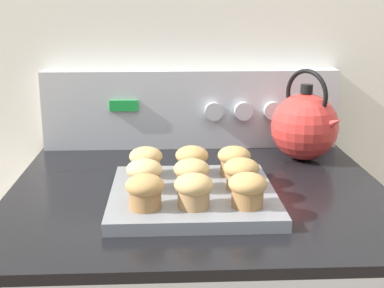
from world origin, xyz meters
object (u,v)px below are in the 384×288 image
muffin_pan (193,196)px  muffin_r2_c0 (146,161)px  muffin_r1_c0 (144,174)px  muffin_r2_c2 (234,160)px  tea_kettle (305,125)px  muffin_r1_c1 (192,174)px  muffin_r1_c2 (241,173)px  muffin_r0_c2 (248,189)px  muffin_r0_c1 (194,190)px  muffin_r2_c1 (192,160)px  muffin_r0_c0 (145,191)px

muffin_pan → muffin_r2_c0: 0.13m
muffin_r1_c0 → muffin_r2_c0: (0.00, 0.08, 0.00)m
muffin_pan → muffin_r2_c2: muffin_r2_c2 is taller
muffin_r2_c2 → tea_kettle: (0.18, 0.17, 0.03)m
muffin_r1_c1 → muffin_r1_c2: (0.09, 0.00, 0.00)m
muffin_r1_c1 → tea_kettle: size_ratio=0.31×
muffin_r0_c2 → muffin_r1_c0: same height
muffin_r0_c1 → muffin_r1_c0: size_ratio=1.00×
muffin_r1_c0 → muffin_r1_c2: 0.18m
muffin_r2_c0 → muffin_r1_c2: bearing=-25.7°
muffin_r2_c0 → tea_kettle: size_ratio=0.31×
muffin_r0_c2 → muffin_r2_c1: (-0.08, 0.17, 0.00)m
muffin_pan → muffin_r0_c0: size_ratio=4.59×
muffin_pan → muffin_r1_c1: size_ratio=4.59×
muffin_r1_c2 → muffin_r2_c2: same height
muffin_r0_c2 → muffin_r2_c0: bearing=135.7°
muffin_r1_c1 → muffin_r0_c1: bearing=-90.5°
muffin_r0_c2 → muffin_r1_c2: size_ratio=1.00×
muffin_r0_c2 → muffin_pan: bearing=136.0°
muffin_r1_c0 → muffin_r2_c2: same height
muffin_r0_c2 → muffin_r1_c1: bearing=136.5°
muffin_r2_c1 → muffin_r2_c2: 0.08m
muffin_r2_c0 → muffin_r2_c1: (0.09, 0.00, 0.00)m
muffin_r1_c2 → muffin_r2_c2: 0.08m
muffin_r1_c0 → muffin_r2_c2: 0.19m
muffin_r1_c2 → muffin_r0_c1: bearing=-137.0°
muffin_r0_c2 → muffin_r2_c1: size_ratio=1.00×
muffin_r0_c2 → muffin_r1_c0: bearing=153.6°
muffin_r1_c0 → muffin_r1_c1: 0.09m
muffin_r1_c2 → muffin_r2_c0: (-0.18, 0.09, 0.00)m
muffin_pan → muffin_r2_c2: bearing=44.1°
muffin_r0_c0 → muffin_r1_c2: bearing=26.5°
muffin_r2_c2 → muffin_r1_c2: bearing=-88.0°
muffin_r0_c0 → muffin_r2_c0: 0.17m
muffin_r1_c2 → muffin_r2_c1: 0.12m
muffin_pan → muffin_r1_c0: bearing=178.4°
muffin_r2_c0 → muffin_r1_c0: bearing=-90.0°
muffin_r0_c2 → muffin_r2_c0: size_ratio=1.00×
muffin_r0_c0 → muffin_r1_c1: bearing=46.3°
tea_kettle → muffin_r0_c2: bearing=-118.2°
muffin_r0_c1 → muffin_r0_c2: same height
muffin_r0_c2 → muffin_r1_c2: same height
muffin_r1_c0 → muffin_r1_c1: same height
muffin_r0_c2 → muffin_r0_c1: bearing=179.7°
muffin_r1_c0 → muffin_r2_c1: 0.13m
muffin_r1_c0 → muffin_r1_c2: (0.18, -0.00, 0.00)m
muffin_r0_c2 → muffin_r2_c2: 0.17m
muffin_r2_c2 → muffin_r1_c1: bearing=-136.7°
muffin_r0_c2 → muffin_r1_c2: bearing=89.1°
muffin_r1_c2 → tea_kettle: bearing=54.5°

